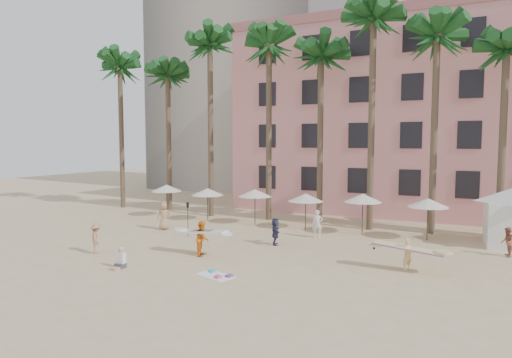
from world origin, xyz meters
The scene contains 10 objects.
ground centered at (0.00, 0.00, 0.00)m, with size 120.00×120.00×0.00m, color #D1B789.
pink_hotel centered at (7.00, 26.00, 8.00)m, with size 35.00×14.00×16.00m, color pink.
palm_row centered at (0.51, 15.00, 12.97)m, with size 44.40×5.40×16.30m.
umbrella_row centered at (-3.00, 12.50, 2.33)m, with size 22.50×2.70×2.73m.
beach_towel centered at (-0.77, 0.31, 0.03)m, with size 2.02×1.52×0.14m.
carrier_yellow centered at (6.93, 5.01, 0.92)m, with size 3.20×0.85×1.58m.
carrier_white centered at (-3.43, 3.17, 0.99)m, with size 2.85×1.13×1.86m.
beachgoers centered at (-2.84, 6.74, 0.85)m, with size 21.94×10.23×1.92m.
paddle centered at (-6.99, 6.89, 1.41)m, with size 0.18×0.04×2.23m.
seated_man centered at (-5.64, -0.72, 0.34)m, with size 0.44×0.77×1.00m.
Camera 1 is at (9.98, -17.18, 6.17)m, focal length 32.00 mm.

